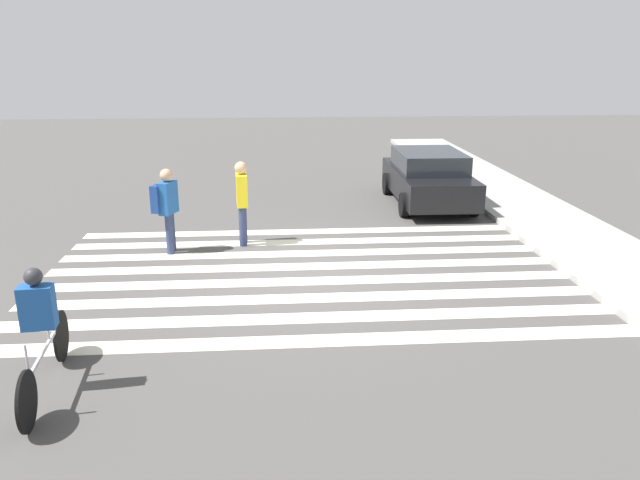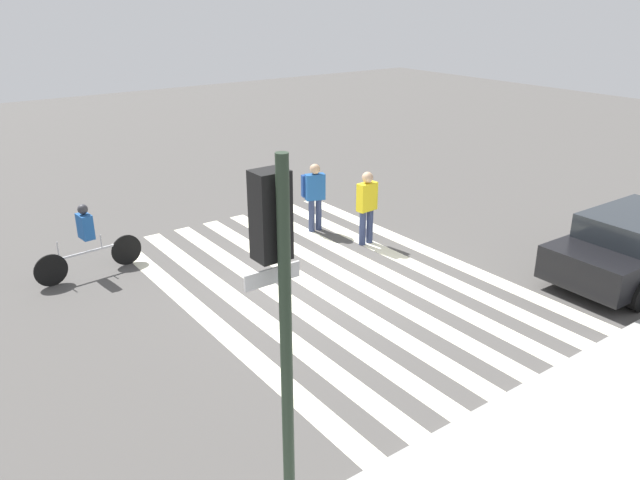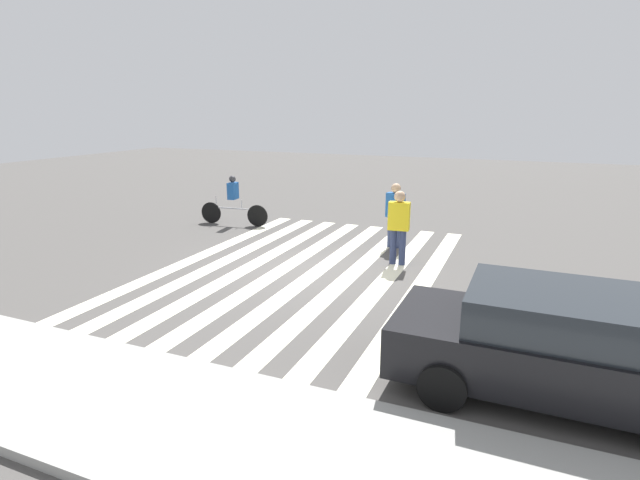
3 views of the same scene
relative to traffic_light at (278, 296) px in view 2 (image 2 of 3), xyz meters
name	(u,v)px [view 2 (image 2 of 3)]	position (x,y,z in m)	size (l,w,h in m)	color
ground_plane	(331,282)	(-4.71, -5.37, -3.25)	(60.00, 60.00, 0.00)	#4C4947
sidewalk_curb	(594,429)	(-4.71, 0.88, -3.18)	(36.00, 2.50, 0.14)	#9E9E99
crosswalk_stripes	(331,281)	(-4.71, -5.37, -3.25)	(6.31, 10.00, 0.01)	#F2EDCC
traffic_light	(278,296)	(0.00, 0.00, 0.00)	(0.60, 0.50, 4.65)	#283828
pedestrian_adult_tall_backpack	(367,204)	(-6.77, -6.64, -2.20)	(0.53, 0.28, 1.86)	navy
pedestrian_child_with_backpack	(314,192)	(-6.27, -8.19, -2.19)	(0.55, 0.52, 1.81)	navy
cyclist_near_curb	(87,238)	(-0.60, -8.84, -2.38)	(2.43, 0.42, 1.66)	black
car_parked_far_curb	(636,245)	(-10.23, -1.63, -2.49)	(4.42, 2.08, 1.50)	black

